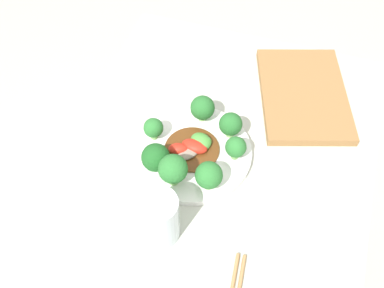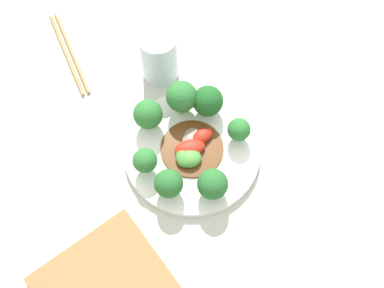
# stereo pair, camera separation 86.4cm
# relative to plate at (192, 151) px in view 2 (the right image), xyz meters

# --- Properties ---
(ground_plane) EXTENTS (8.00, 8.00, 0.00)m
(ground_plane) POSITION_rel_plate_xyz_m (0.03, 0.05, -0.74)
(ground_plane) COLOR #B7B2A8
(table) EXTENTS (0.88, 0.65, 0.73)m
(table) POSITION_rel_plate_xyz_m (0.03, 0.05, -0.37)
(table) COLOR #B7BCAD
(table) RESTS_ON ground_plane
(plate) EXTENTS (0.25, 0.25, 0.02)m
(plate) POSITION_rel_plate_xyz_m (0.00, 0.00, 0.00)
(plate) COLOR white
(plate) RESTS_ON table
(broccoli_southeast) EXTENTS (0.06, 0.06, 0.07)m
(broccoli_southeast) POSITION_rel_plate_xyz_m (0.07, -0.05, 0.04)
(broccoli_southeast) COLOR #70A356
(broccoli_southeast) RESTS_ON plate
(broccoli_west) EXTENTS (0.05, 0.05, 0.06)m
(broccoli_west) POSITION_rel_plate_xyz_m (-0.09, -0.01, 0.04)
(broccoli_west) COLOR #7AAD5B
(broccoli_west) RESTS_ON plate
(broccoli_east) EXTENTS (0.06, 0.06, 0.07)m
(broccoli_east) POSITION_rel_plate_xyz_m (0.09, -0.01, 0.05)
(broccoli_east) COLOR #70A356
(broccoli_east) RESTS_ON plate
(broccoli_northwest) EXTENTS (0.05, 0.05, 0.06)m
(broccoli_northwest) POSITION_rel_plate_xyz_m (-0.06, 0.06, 0.04)
(broccoli_northwest) COLOR #7AAD5B
(broccoli_northwest) RESTS_ON plate
(broccoli_northeast) EXTENTS (0.05, 0.05, 0.07)m
(broccoli_northeast) POSITION_rel_plate_xyz_m (0.07, 0.06, 0.05)
(broccoli_northeast) COLOR #7AAD5B
(broccoli_northeast) RESTS_ON plate
(broccoli_north) EXTENTS (0.04, 0.04, 0.06)m
(broccoli_north) POSITION_rel_plate_xyz_m (-0.01, 0.09, 0.04)
(broccoli_north) COLOR #70A356
(broccoli_north) RESTS_ON plate
(broccoli_south) EXTENTS (0.04, 0.04, 0.05)m
(broccoli_south) POSITION_rel_plate_xyz_m (-0.01, -0.09, 0.04)
(broccoli_south) COLOR #7AAD5B
(broccoli_south) RESTS_ON plate
(stirfry_center) EXTENTS (0.12, 0.12, 0.02)m
(stirfry_center) POSITION_rel_plate_xyz_m (-0.00, 0.00, 0.02)
(stirfry_center) COLOR #5B3314
(stirfry_center) RESTS_ON plate
(drinking_glass) EXTENTS (0.07, 0.07, 0.11)m
(drinking_glass) POSITION_rel_plate_xyz_m (0.19, 0.00, 0.05)
(drinking_glass) COLOR silver
(drinking_glass) RESTS_ON table
(chopsticks) EXTENTS (0.22, 0.04, 0.01)m
(chopsticks) POSITION_rel_plate_xyz_m (0.30, 0.17, -0.00)
(chopsticks) COLOR #AD7F4C
(chopsticks) RESTS_ON table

